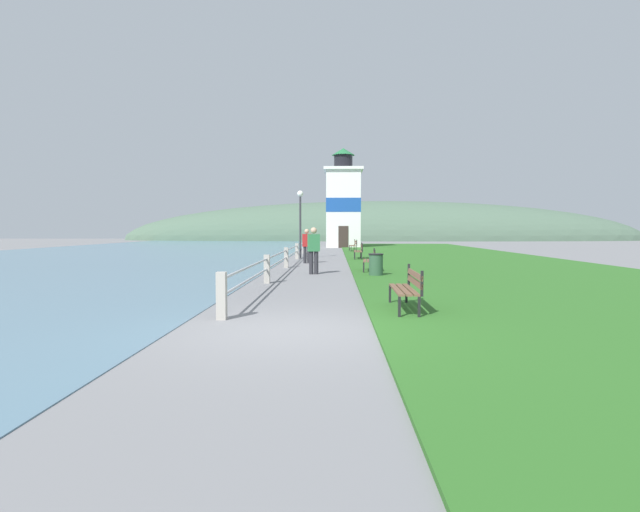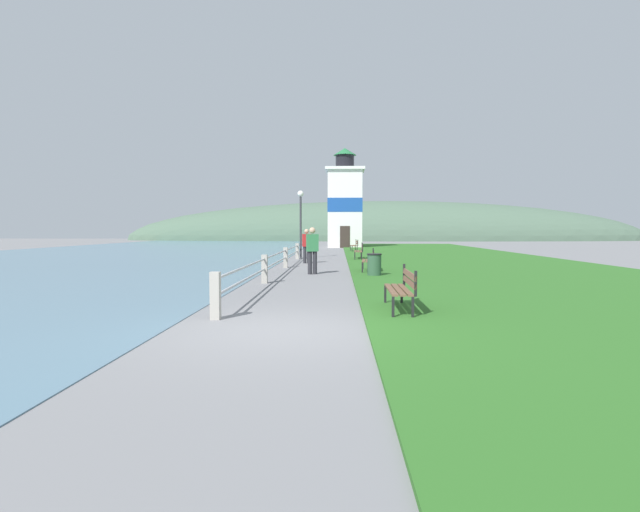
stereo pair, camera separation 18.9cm
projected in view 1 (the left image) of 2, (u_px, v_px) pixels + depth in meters
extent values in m
plane|color=slate|center=(288.00, 331.00, 8.46)|extent=(160.00, 160.00, 0.00)
cube|color=#2D6623|center=(455.00, 260.00, 27.53)|extent=(12.00, 57.98, 0.06)
cube|color=slate|center=(73.00, 259.00, 28.15)|extent=(24.00, 92.76, 0.01)
cube|color=#A8A399|center=(222.00, 296.00, 9.47)|extent=(0.18, 0.18, 0.91)
cube|color=#A8A399|center=(267.00, 269.00, 15.83)|extent=(0.18, 0.18, 0.91)
cube|color=#A8A399|center=(286.00, 258.00, 22.19)|extent=(0.18, 0.18, 0.91)
cube|color=#A8A399|center=(297.00, 251.00, 28.55)|extent=(0.18, 0.18, 0.91)
cube|color=#A8A399|center=(304.00, 247.00, 34.90)|extent=(0.18, 0.18, 0.91)
cube|color=#A8A399|center=(308.00, 244.00, 41.26)|extent=(0.18, 0.18, 0.91)
cylinder|color=#B2B2B7|center=(292.00, 248.00, 25.35)|extent=(0.06, 31.85, 0.06)
cylinder|color=#B2B2B7|center=(292.00, 254.00, 25.37)|extent=(0.06, 31.85, 0.06)
cube|color=brown|center=(396.00, 289.00, 10.35)|extent=(0.14, 1.91, 0.04)
cube|color=brown|center=(403.00, 289.00, 10.34)|extent=(0.14, 1.91, 0.04)
cube|color=brown|center=(410.00, 290.00, 10.33)|extent=(0.14, 1.91, 0.04)
cube|color=brown|center=(415.00, 274.00, 10.31)|extent=(0.08, 1.91, 0.11)
cube|color=brown|center=(415.00, 282.00, 10.32)|extent=(0.08, 1.91, 0.11)
cube|color=black|center=(399.00, 308.00, 9.43)|extent=(0.05, 0.05, 0.45)
cube|color=black|center=(390.00, 295.00, 11.29)|extent=(0.05, 0.05, 0.45)
cube|color=black|center=(419.00, 308.00, 9.42)|extent=(0.05, 0.05, 0.45)
cube|color=black|center=(406.00, 295.00, 11.27)|extent=(0.05, 0.05, 0.45)
cube|color=black|center=(422.00, 284.00, 9.39)|extent=(0.05, 0.05, 0.49)
cube|color=black|center=(409.00, 275.00, 11.24)|extent=(0.05, 0.05, 0.49)
cube|color=brown|center=(365.00, 261.00, 19.82)|extent=(0.22, 1.65, 0.04)
cube|color=brown|center=(368.00, 261.00, 19.81)|extent=(0.22, 1.65, 0.04)
cube|color=brown|center=(372.00, 261.00, 19.79)|extent=(0.22, 1.65, 0.04)
cube|color=brown|center=(374.00, 253.00, 19.77)|extent=(0.16, 1.64, 0.11)
cube|color=brown|center=(374.00, 257.00, 19.78)|extent=(0.16, 1.64, 0.11)
cube|color=black|center=(364.00, 268.00, 19.05)|extent=(0.05, 0.05, 0.45)
cube|color=black|center=(364.00, 265.00, 20.63)|extent=(0.05, 0.05, 0.45)
cube|color=black|center=(373.00, 268.00, 19.01)|extent=(0.05, 0.05, 0.45)
cube|color=black|center=(373.00, 265.00, 20.60)|extent=(0.05, 0.05, 0.45)
cube|color=black|center=(375.00, 256.00, 18.98)|extent=(0.05, 0.05, 0.49)
cube|color=black|center=(374.00, 254.00, 20.57)|extent=(0.05, 0.05, 0.49)
cube|color=brown|center=(355.00, 251.00, 28.10)|extent=(0.17, 1.90, 0.04)
cube|color=brown|center=(358.00, 251.00, 28.09)|extent=(0.17, 1.90, 0.04)
cube|color=brown|center=(360.00, 251.00, 28.08)|extent=(0.17, 1.90, 0.04)
cube|color=brown|center=(362.00, 246.00, 28.06)|extent=(0.11, 1.89, 0.11)
cube|color=brown|center=(362.00, 248.00, 28.07)|extent=(0.11, 1.89, 0.11)
cube|color=black|center=(355.00, 256.00, 27.20)|extent=(0.05, 0.05, 0.45)
cube|color=black|center=(354.00, 255.00, 29.04)|extent=(0.05, 0.05, 0.45)
cube|color=black|center=(362.00, 256.00, 27.18)|extent=(0.05, 0.05, 0.45)
cube|color=black|center=(361.00, 255.00, 29.01)|extent=(0.05, 0.05, 0.45)
cube|color=black|center=(362.00, 248.00, 27.15)|extent=(0.05, 0.05, 0.49)
cube|color=black|center=(362.00, 247.00, 28.99)|extent=(0.05, 0.05, 0.49)
cube|color=brown|center=(351.00, 246.00, 37.68)|extent=(0.20, 1.74, 0.04)
cube|color=brown|center=(353.00, 246.00, 37.69)|extent=(0.20, 1.74, 0.04)
cube|color=brown|center=(355.00, 246.00, 37.69)|extent=(0.20, 1.74, 0.04)
cube|color=brown|center=(356.00, 241.00, 37.67)|extent=(0.14, 1.73, 0.11)
cube|color=brown|center=(356.00, 243.00, 37.68)|extent=(0.14, 1.73, 0.11)
cube|color=black|center=(351.00, 249.00, 36.86)|extent=(0.05, 0.05, 0.45)
cube|color=black|center=(349.00, 248.00, 38.54)|extent=(0.05, 0.05, 0.45)
cube|color=black|center=(356.00, 249.00, 36.86)|extent=(0.05, 0.05, 0.45)
cube|color=black|center=(354.00, 248.00, 38.54)|extent=(0.05, 0.05, 0.45)
cube|color=black|center=(357.00, 243.00, 36.84)|extent=(0.05, 0.05, 0.49)
cube|color=black|center=(355.00, 242.00, 38.52)|extent=(0.05, 0.05, 0.49)
cube|color=white|center=(343.00, 209.00, 46.70)|extent=(3.14, 3.14, 7.12)
cube|color=#194799|center=(343.00, 206.00, 46.68)|extent=(3.18, 3.18, 1.28)
cube|color=white|center=(343.00, 170.00, 46.50)|extent=(3.61, 3.61, 0.25)
cylinder|color=black|center=(343.00, 162.00, 46.46)|extent=(1.73, 1.73, 1.21)
cone|color=#23703D|center=(343.00, 152.00, 46.41)|extent=(2.16, 2.16, 0.67)
cube|color=#332823|center=(343.00, 237.00, 45.25)|extent=(0.90, 0.06, 2.00)
cylinder|color=#28282D|center=(305.00, 255.00, 25.03)|extent=(0.16, 0.16, 0.84)
cylinder|color=#28282D|center=(309.00, 255.00, 25.07)|extent=(0.16, 0.16, 0.84)
cube|color=#B22323|center=(307.00, 240.00, 25.01)|extent=(0.46, 0.32, 0.63)
sphere|color=tan|center=(307.00, 231.00, 24.98)|extent=(0.23, 0.23, 0.23)
cylinder|color=#28282D|center=(311.00, 263.00, 18.98)|extent=(0.16, 0.16, 0.87)
cylinder|color=#28282D|center=(316.00, 263.00, 19.03)|extent=(0.16, 0.16, 0.87)
cube|color=#337A47|center=(314.00, 243.00, 18.97)|extent=(0.48, 0.35, 0.65)
sphere|color=tan|center=(314.00, 230.00, 18.94)|extent=(0.24, 0.24, 0.24)
cylinder|color=#2D5138|center=(376.00, 266.00, 17.95)|extent=(0.50, 0.50, 0.80)
cylinder|color=black|center=(376.00, 254.00, 17.93)|extent=(0.54, 0.54, 0.04)
cylinder|color=#333338|center=(300.00, 228.00, 29.13)|extent=(0.12, 0.12, 3.60)
sphere|color=white|center=(300.00, 194.00, 29.03)|extent=(0.36, 0.36, 0.36)
ellipsoid|color=#4C6651|center=(381.00, 240.00, 76.75)|extent=(80.00, 16.00, 12.00)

